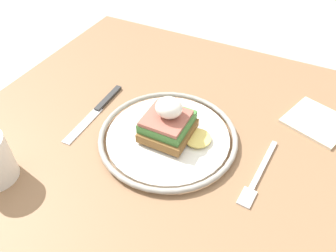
% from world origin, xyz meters
% --- Properties ---
extents(dining_table, '(0.83, 0.73, 0.76)m').
position_xyz_m(dining_table, '(0.00, 0.00, 0.62)').
color(dining_table, '#846042').
rests_on(dining_table, ground_plane).
extents(plate, '(0.26, 0.26, 0.02)m').
position_xyz_m(plate, '(0.01, 0.02, 0.77)').
color(plate, silver).
rests_on(plate, dining_table).
extents(sandwich, '(0.12, 0.09, 0.08)m').
position_xyz_m(sandwich, '(0.01, 0.02, 0.80)').
color(sandwich, brown).
rests_on(sandwich, plate).
extents(fork, '(0.03, 0.16, 0.00)m').
position_xyz_m(fork, '(-0.16, 0.03, 0.76)').
color(fork, silver).
rests_on(fork, dining_table).
extents(knife, '(0.02, 0.19, 0.01)m').
position_xyz_m(knife, '(0.18, 0.01, 0.76)').
color(knife, '#2D2D2D').
rests_on(knife, dining_table).
extents(napkin, '(0.14, 0.14, 0.01)m').
position_xyz_m(napkin, '(-0.23, -0.15, 0.76)').
color(napkin, beige).
rests_on(napkin, dining_table).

